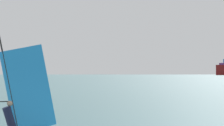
{
  "coord_description": "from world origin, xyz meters",
  "views": [
    {
      "loc": [
        3.15,
        -15.64,
        2.34
      ],
      "look_at": [
        0.15,
        9.08,
        2.86
      ],
      "focal_mm": 80.13,
      "sensor_mm": 36.0,
      "label": 1
    }
  ],
  "objects": [
    {
      "name": "windsurfer",
      "position": [
        -2.89,
        3.18,
        1.02
      ],
      "size": [
        3.14,
        2.31,
        3.98
      ],
      "rotation": [
        0.0,
        0.0,
        3.75
      ],
      "color": "white",
      "rests_on": "ground_plane"
    }
  ]
}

